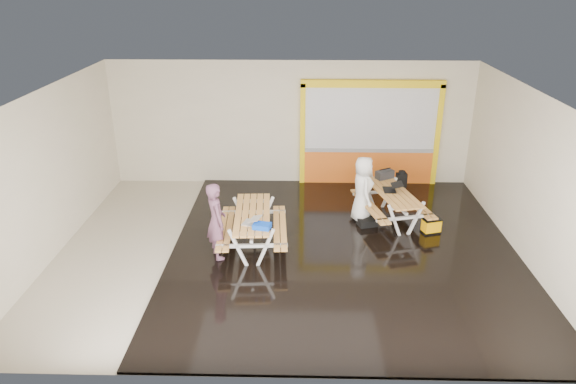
{
  "coord_description": "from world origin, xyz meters",
  "views": [
    {
      "loc": [
        0.28,
        -10.27,
        5.72
      ],
      "look_at": [
        0.0,
        0.9,
        1.0
      ],
      "focal_mm": 32.93,
      "sensor_mm": 36.0,
      "label": 1
    }
  ],
  "objects_px": {
    "dark_case": "(367,222)",
    "fluke_bag": "(431,226)",
    "toolbox": "(385,174)",
    "backpack": "(401,179)",
    "blue_pouch": "(262,226)",
    "laptop_left": "(251,221)",
    "person_right": "(363,189)",
    "person_left": "(216,221)",
    "picnic_table_right": "(392,198)",
    "picnic_table_left": "(253,221)",
    "laptop_right": "(392,188)"
  },
  "relations": [
    {
      "from": "toolbox",
      "to": "backpack",
      "type": "relative_size",
      "value": 1.14
    },
    {
      "from": "picnic_table_left",
      "to": "laptop_right",
      "type": "bearing_deg",
      "value": 23.98
    },
    {
      "from": "person_left",
      "to": "toolbox",
      "type": "xyz_separation_m",
      "value": [
        3.88,
        2.72,
        0.03
      ]
    },
    {
      "from": "blue_pouch",
      "to": "laptop_left",
      "type": "bearing_deg",
      "value": 137.06
    },
    {
      "from": "laptop_left",
      "to": "dark_case",
      "type": "relative_size",
      "value": 1.02
    },
    {
      "from": "blue_pouch",
      "to": "dark_case",
      "type": "relative_size",
      "value": 0.8
    },
    {
      "from": "person_left",
      "to": "blue_pouch",
      "type": "distance_m",
      "value": 1.0
    },
    {
      "from": "person_left",
      "to": "laptop_left",
      "type": "distance_m",
      "value": 0.73
    },
    {
      "from": "person_right",
      "to": "picnic_table_right",
      "type": "bearing_deg",
      "value": -98.85
    },
    {
      "from": "picnic_table_right",
      "to": "person_right",
      "type": "relative_size",
      "value": 1.44
    },
    {
      "from": "person_left",
      "to": "backpack",
      "type": "relative_size",
      "value": 3.78
    },
    {
      "from": "dark_case",
      "to": "fluke_bag",
      "type": "bearing_deg",
      "value": -13.39
    },
    {
      "from": "laptop_right",
      "to": "backpack",
      "type": "height_order",
      "value": "laptop_right"
    },
    {
      "from": "person_right",
      "to": "person_left",
      "type": "bearing_deg",
      "value": 112.25
    },
    {
      "from": "laptop_left",
      "to": "backpack",
      "type": "relative_size",
      "value": 1.01
    },
    {
      "from": "laptop_left",
      "to": "blue_pouch",
      "type": "relative_size",
      "value": 1.28
    },
    {
      "from": "person_left",
      "to": "laptop_right",
      "type": "bearing_deg",
      "value": -87.18
    },
    {
      "from": "picnic_table_left",
      "to": "laptop_right",
      "type": "xyz_separation_m",
      "value": [
        3.24,
        1.44,
        0.23
      ]
    },
    {
      "from": "person_right",
      "to": "laptop_right",
      "type": "bearing_deg",
      "value": -94.88
    },
    {
      "from": "picnic_table_left",
      "to": "fluke_bag",
      "type": "bearing_deg",
      "value": 10.52
    },
    {
      "from": "picnic_table_left",
      "to": "backpack",
      "type": "bearing_deg",
      "value": 32.93
    },
    {
      "from": "person_left",
      "to": "backpack",
      "type": "height_order",
      "value": "person_left"
    },
    {
      "from": "fluke_bag",
      "to": "toolbox",
      "type": "bearing_deg",
      "value": 121.78
    },
    {
      "from": "person_left",
      "to": "dark_case",
      "type": "distance_m",
      "value": 3.79
    },
    {
      "from": "laptop_right",
      "to": "toolbox",
      "type": "relative_size",
      "value": 0.9
    },
    {
      "from": "person_right",
      "to": "fluke_bag",
      "type": "relative_size",
      "value": 3.39
    },
    {
      "from": "person_right",
      "to": "laptop_left",
      "type": "relative_size",
      "value": 3.63
    },
    {
      "from": "laptop_right",
      "to": "backpack",
      "type": "xyz_separation_m",
      "value": [
        0.39,
        0.91,
        -0.13
      ]
    },
    {
      "from": "person_right",
      "to": "picnic_table_left",
      "type": "bearing_deg",
      "value": 111.09
    },
    {
      "from": "laptop_right",
      "to": "toolbox",
      "type": "distance_m",
      "value": 0.8
    },
    {
      "from": "laptop_right",
      "to": "dark_case",
      "type": "relative_size",
      "value": 1.04
    },
    {
      "from": "laptop_left",
      "to": "fluke_bag",
      "type": "height_order",
      "value": "laptop_left"
    },
    {
      "from": "picnic_table_right",
      "to": "fluke_bag",
      "type": "xyz_separation_m",
      "value": [
        0.84,
        -0.63,
        -0.41
      ]
    },
    {
      "from": "laptop_left",
      "to": "laptop_right",
      "type": "bearing_deg",
      "value": 31.08
    },
    {
      "from": "picnic_table_right",
      "to": "person_left",
      "type": "distance_m",
      "value": 4.39
    },
    {
      "from": "laptop_left",
      "to": "dark_case",
      "type": "xyz_separation_m",
      "value": [
        2.62,
        1.6,
        -0.78
      ]
    },
    {
      "from": "laptop_right",
      "to": "dark_case",
      "type": "height_order",
      "value": "laptop_right"
    },
    {
      "from": "person_left",
      "to": "person_right",
      "type": "distance_m",
      "value": 3.75
    },
    {
      "from": "picnic_table_right",
      "to": "blue_pouch",
      "type": "distance_m",
      "value": 3.67
    },
    {
      "from": "picnic_table_left",
      "to": "person_right",
      "type": "relative_size",
      "value": 1.37
    },
    {
      "from": "person_right",
      "to": "dark_case",
      "type": "relative_size",
      "value": 3.72
    },
    {
      "from": "picnic_table_left",
      "to": "person_left",
      "type": "bearing_deg",
      "value": -145.9
    },
    {
      "from": "toolbox",
      "to": "laptop_left",
      "type": "bearing_deg",
      "value": -138.98
    },
    {
      "from": "picnic_table_left",
      "to": "backpack",
      "type": "xyz_separation_m",
      "value": [
        3.63,
        2.35,
        0.1
      ]
    },
    {
      "from": "dark_case",
      "to": "laptop_right",
      "type": "bearing_deg",
      "value": 29.61
    },
    {
      "from": "person_right",
      "to": "laptop_right",
      "type": "distance_m",
      "value": 0.71
    },
    {
      "from": "dark_case",
      "to": "fluke_bag",
      "type": "distance_m",
      "value": 1.49
    },
    {
      "from": "person_right",
      "to": "fluke_bag",
      "type": "xyz_separation_m",
      "value": [
        1.56,
        -0.64,
        -0.64
      ]
    },
    {
      "from": "blue_pouch",
      "to": "backpack",
      "type": "relative_size",
      "value": 0.79
    },
    {
      "from": "laptop_right",
      "to": "fluke_bag",
      "type": "height_order",
      "value": "laptop_right"
    }
  ]
}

